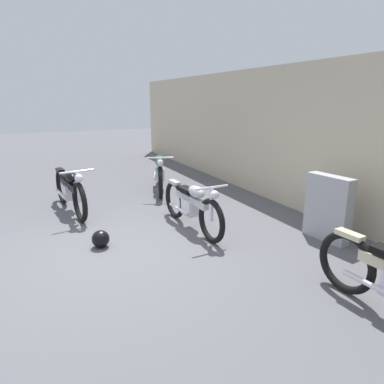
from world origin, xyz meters
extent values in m
plane|color=#56565B|center=(0.00, 0.00, 0.00)|extent=(40.00, 40.00, 0.00)
cube|color=beige|center=(0.00, 3.82, 1.39)|extent=(18.00, 0.30, 2.78)
cube|color=#9E9EA3|center=(0.99, 3.07, 0.51)|extent=(0.75, 0.28, 1.02)
sphere|color=black|center=(-0.23, -0.16, 0.13)|extent=(0.26, 0.26, 0.26)
torus|color=black|center=(0.32, 1.40, 0.35)|extent=(0.70, 0.12, 0.69)
torus|color=black|center=(-0.96, 1.34, 0.35)|extent=(0.70, 0.12, 0.69)
cube|color=silver|center=(-0.37, 1.37, 0.37)|extent=(0.31, 0.20, 0.27)
cube|color=#ADADB2|center=(-0.32, 1.37, 0.52)|extent=(0.98, 0.14, 0.11)
ellipsoid|color=#ADADB2|center=(-0.15, 1.38, 0.69)|extent=(0.43, 0.21, 0.19)
cube|color=black|center=(-0.49, 1.36, 0.64)|extent=(0.39, 0.19, 0.08)
cube|color=#ADADB2|center=(-0.96, 1.34, 0.67)|extent=(0.31, 0.13, 0.06)
cylinder|color=silver|center=(0.32, 1.40, 0.61)|extent=(0.05, 0.05, 0.52)
cylinder|color=silver|center=(0.32, 1.40, 0.87)|extent=(0.06, 0.55, 0.03)
sphere|color=silver|center=(0.39, 1.41, 0.77)|extent=(0.13, 0.13, 0.13)
cylinder|color=silver|center=(-0.56, 1.25, 0.30)|extent=(0.67, 0.09, 0.06)
torus|color=black|center=(2.19, 2.10, 0.36)|extent=(0.72, 0.12, 0.72)
cube|color=beige|center=(2.19, 2.10, 0.69)|extent=(0.32, 0.13, 0.06)
cylinder|color=silver|center=(2.61, 2.00, 0.31)|extent=(0.69, 0.09, 0.06)
torus|color=black|center=(-2.26, 1.55, 0.36)|extent=(0.71, 0.33, 0.73)
torus|color=black|center=(-3.52, 2.00, 0.36)|extent=(0.71, 0.33, 0.73)
cube|color=silver|center=(-2.94, 1.79, 0.38)|extent=(0.37, 0.29, 0.28)
cube|color=#145128|center=(-2.89, 1.77, 0.54)|extent=(1.00, 0.44, 0.12)
ellipsoid|color=#145128|center=(-2.72, 1.71, 0.72)|extent=(0.48, 0.34, 0.20)
cube|color=black|center=(-3.06, 1.83, 0.67)|extent=(0.44, 0.30, 0.08)
cube|color=#145128|center=(-3.52, 2.00, 0.70)|extent=(0.34, 0.22, 0.06)
cylinder|color=silver|center=(-2.26, 1.55, 0.64)|extent=(0.06, 0.06, 0.55)
cylinder|color=silver|center=(-2.26, 1.55, 0.91)|extent=(0.23, 0.56, 0.04)
sphere|color=silver|center=(-2.18, 1.52, 0.81)|extent=(0.14, 0.14, 0.14)
cylinder|color=silver|center=(-3.17, 1.75, 0.31)|extent=(0.68, 0.29, 0.06)
torus|color=black|center=(-1.48, -0.26, 0.37)|extent=(0.74, 0.18, 0.73)
torus|color=black|center=(-2.83, -0.44, 0.37)|extent=(0.74, 0.18, 0.73)
cube|color=silver|center=(-2.20, -0.36, 0.39)|extent=(0.34, 0.24, 0.28)
cube|color=black|center=(-2.15, -0.35, 0.55)|extent=(1.04, 0.23, 0.12)
ellipsoid|color=black|center=(-1.97, -0.33, 0.73)|extent=(0.46, 0.26, 0.20)
cube|color=black|center=(-2.33, -0.37, 0.68)|extent=(0.42, 0.23, 0.08)
cube|color=black|center=(-2.83, -0.44, 0.71)|extent=(0.33, 0.16, 0.06)
cylinder|color=silver|center=(-1.48, -0.26, 0.64)|extent=(0.06, 0.06, 0.55)
cylinder|color=silver|center=(-1.48, -0.26, 0.92)|extent=(0.11, 0.58, 0.04)
sphere|color=silver|center=(-1.40, -0.25, 0.82)|extent=(0.14, 0.14, 0.14)
cylinder|color=silver|center=(-2.39, -0.50, 0.32)|extent=(0.71, 0.15, 0.06)
camera|label=1|loc=(4.57, -0.97, 2.13)|focal=31.85mm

